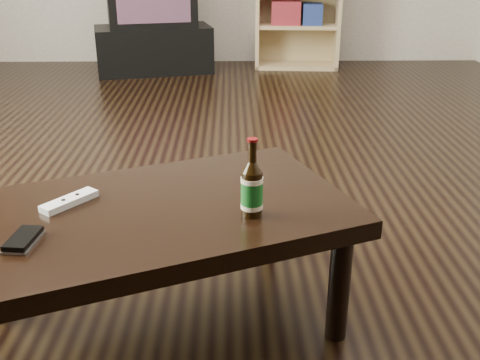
{
  "coord_description": "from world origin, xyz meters",
  "views": [
    {
      "loc": [
        0.2,
        -2.24,
        1.03
      ],
      "look_at": [
        0.23,
        -0.95,
        0.48
      ],
      "focal_mm": 42.0,
      "sensor_mm": 36.0,
      "label": 1
    }
  ],
  "objects_px": {
    "tv_stand": "(154,49)",
    "beer_bottle": "(252,189)",
    "coffee_table": "(155,224)",
    "phone": "(23,240)",
    "remote": "(69,201)"
  },
  "relations": [
    {
      "from": "tv_stand",
      "to": "beer_bottle",
      "type": "bearing_deg",
      "value": -91.73
    },
    {
      "from": "coffee_table",
      "to": "remote",
      "type": "distance_m",
      "value": 0.24
    },
    {
      "from": "remote",
      "to": "coffee_table",
      "type": "bearing_deg",
      "value": 32.75
    },
    {
      "from": "tv_stand",
      "to": "remote",
      "type": "height_order",
      "value": "remote"
    },
    {
      "from": "coffee_table",
      "to": "remote",
      "type": "xyz_separation_m",
      "value": [
        -0.23,
        0.02,
        0.06
      ]
    },
    {
      "from": "coffee_table",
      "to": "beer_bottle",
      "type": "height_order",
      "value": "beer_bottle"
    },
    {
      "from": "phone",
      "to": "remote",
      "type": "relative_size",
      "value": 0.77
    },
    {
      "from": "tv_stand",
      "to": "beer_bottle",
      "type": "xyz_separation_m",
      "value": [
        0.7,
        -3.51,
        0.27
      ]
    },
    {
      "from": "beer_bottle",
      "to": "tv_stand",
      "type": "bearing_deg",
      "value": 101.27
    },
    {
      "from": "beer_bottle",
      "to": "coffee_table",
      "type": "bearing_deg",
      "value": 168.97
    },
    {
      "from": "coffee_table",
      "to": "phone",
      "type": "xyz_separation_m",
      "value": [
        -0.28,
        -0.19,
        0.06
      ]
    },
    {
      "from": "tv_stand",
      "to": "coffee_table",
      "type": "relative_size",
      "value": 0.81
    },
    {
      "from": "tv_stand",
      "to": "phone",
      "type": "bearing_deg",
      "value": -100.42
    },
    {
      "from": "coffee_table",
      "to": "phone",
      "type": "relative_size",
      "value": 9.88
    },
    {
      "from": "phone",
      "to": "remote",
      "type": "xyz_separation_m",
      "value": [
        0.05,
        0.21,
        0.0
      ]
    }
  ]
}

